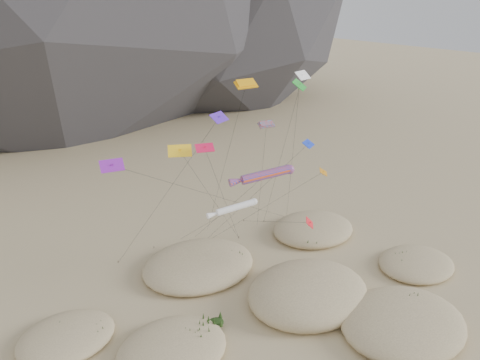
% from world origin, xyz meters
% --- Properties ---
extents(ground, '(500.00, 500.00, 0.00)m').
position_xyz_m(ground, '(0.00, 0.00, 0.00)').
color(ground, '#CCB789').
rests_on(ground, ground).
extents(dunes, '(51.22, 38.97, 4.40)m').
position_xyz_m(dunes, '(-0.34, 3.52, 0.72)').
color(dunes, '#CCB789').
rests_on(dunes, ground).
extents(dune_grass, '(43.14, 30.94, 1.50)m').
position_xyz_m(dune_grass, '(-0.85, 3.80, 0.83)').
color(dune_grass, black).
rests_on(dune_grass, ground).
extents(kite_stakes, '(26.91, 4.48, 0.30)m').
position_xyz_m(kite_stakes, '(2.68, 22.78, 0.15)').
color(kite_stakes, '#3F2D1E').
rests_on(kite_stakes, ground).
extents(rainbow_tube_kite, '(8.17, 13.81, 13.90)m').
position_xyz_m(rainbow_tube_kite, '(3.03, 11.89, 12.98)').
color(rainbow_tube_kite, '#FF561A').
rests_on(rainbow_tube_kite, ground).
extents(white_tube_kite, '(6.16, 15.88, 11.63)m').
position_xyz_m(white_tube_kite, '(-2.67, 9.85, 11.01)').
color(white_tube_kite, silver).
rests_on(white_tube_kite, ground).
extents(orange_parafoil, '(4.11, 14.31, 24.57)m').
position_xyz_m(orange_parafoil, '(0.17, 11.72, 23.79)').
color(orange_parafoil, orange).
rests_on(orange_parafoil, ground).
extents(multi_parafoil, '(5.80, 8.39, 18.66)m').
position_xyz_m(multi_parafoil, '(5.35, 14.60, 18.01)').
color(multi_parafoil, red).
rests_on(multi_parafoil, ground).
extents(delta_kites, '(31.24, 17.51, 23.94)m').
position_xyz_m(delta_kites, '(1.48, 11.97, 17.56)').
color(delta_kites, '#DF1544').
rests_on(delta_kites, ground).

